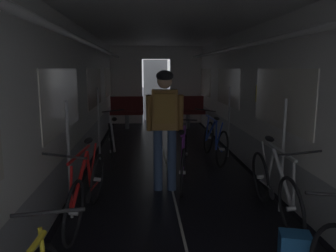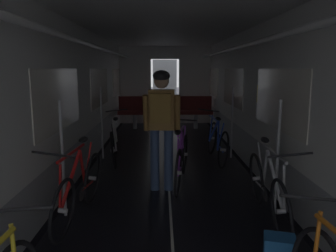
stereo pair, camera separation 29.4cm
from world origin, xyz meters
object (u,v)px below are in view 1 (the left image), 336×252
(bicycle_purple_in_aisle, at_px, (184,159))
(backpack_on_floor, at_px, (294,252))
(bicycle_red, at_px, (87,190))
(bench_seat_far_right, at_px, (188,109))
(person_cyclist_aisle, at_px, (165,118))
(bicycle_white, at_px, (112,142))
(bicycle_silver, at_px, (274,187))
(bicycle_blue, at_px, (214,141))
(bench_seat_far_left, at_px, (127,109))

(bicycle_purple_in_aisle, xyz_separation_m, backpack_on_floor, (0.70, -2.30, -0.21))
(bicycle_red, relative_size, bicycle_purple_in_aisle, 1.01)
(bicycle_purple_in_aisle, bearing_deg, bench_seat_far_right, 81.82)
(bicycle_red, xyz_separation_m, person_cyclist_aisle, (0.96, 0.93, 0.69))
(bicycle_white, distance_m, bicycle_silver, 3.33)
(bench_seat_far_right, xyz_separation_m, person_cyclist_aisle, (-1.01, -5.15, 0.50))
(bicycle_blue, bearing_deg, bicycle_red, -128.77)
(bench_seat_far_right, bearing_deg, bicycle_silver, -87.94)
(bicycle_silver, height_order, bicycle_red, bicycle_red)
(bench_seat_far_left, xyz_separation_m, bicycle_silver, (2.02, -6.13, -0.19))
(bench_seat_far_left, relative_size, bicycle_blue, 0.58)
(bench_seat_far_right, xyz_separation_m, backpack_on_floor, (0.00, -7.18, -0.40))
(bench_seat_far_left, bearing_deg, bicycle_purple_in_aisle, -77.30)
(bench_seat_far_left, height_order, bicycle_purple_in_aisle, bench_seat_far_left)
(bench_seat_far_left, xyz_separation_m, person_cyclist_aisle, (0.79, -5.15, 0.50))
(bench_seat_far_left, distance_m, bench_seat_far_right, 1.80)
(person_cyclist_aisle, xyz_separation_m, backpack_on_floor, (1.01, -2.03, -0.90))
(bicycle_silver, bearing_deg, bicycle_blue, 93.69)
(bench_seat_far_right, height_order, bicycle_silver, bench_seat_far_right)
(bicycle_blue, height_order, person_cyclist_aisle, person_cyclist_aisle)
(backpack_on_floor, bearing_deg, bicycle_blue, 89.17)
(bench_seat_far_right, xyz_separation_m, bicycle_blue, (0.06, -3.56, -0.19))
(bench_seat_far_left, bearing_deg, bicycle_white, -91.78)
(bicycle_blue, relative_size, person_cyclist_aisle, 0.98)
(person_cyclist_aisle, bearing_deg, bicycle_purple_in_aisle, 41.35)
(bicycle_blue, bearing_deg, bicycle_purple_in_aisle, -119.92)
(bench_seat_far_right, height_order, bicycle_white, bench_seat_far_right)
(bench_seat_far_left, height_order, bicycle_white, bench_seat_far_left)
(bicycle_silver, bearing_deg, bicycle_purple_in_aisle, 126.28)
(bench_seat_far_left, relative_size, bicycle_silver, 0.58)
(bicycle_blue, distance_m, person_cyclist_aisle, 2.03)
(bench_seat_far_left, xyz_separation_m, bicycle_red, (-0.16, -6.08, -0.19))
(bench_seat_far_right, xyz_separation_m, bicycle_white, (-1.91, -3.58, -0.19))
(bench_seat_far_right, height_order, person_cyclist_aisle, person_cyclist_aisle)
(bicycle_purple_in_aisle, bearing_deg, person_cyclist_aisle, -138.65)
(bicycle_blue, bearing_deg, bench_seat_far_right, 90.89)
(bench_seat_far_right, bearing_deg, person_cyclist_aisle, -101.06)
(bicycle_white, height_order, bicycle_blue, bicycle_blue)
(bicycle_purple_in_aisle, distance_m, backpack_on_floor, 2.41)
(bicycle_white, bearing_deg, bicycle_silver, -50.18)
(bicycle_white, height_order, bicycle_silver, same)
(bench_seat_far_left, height_order, bench_seat_far_right, same)
(backpack_on_floor, bearing_deg, bicycle_silver, 78.17)
(bicycle_white, bearing_deg, backpack_on_floor, -62.00)
(bench_seat_far_right, bearing_deg, bicycle_blue, -89.11)
(bicycle_white, xyz_separation_m, bicycle_red, (-0.05, -2.50, -0.00))
(bicycle_silver, xyz_separation_m, bicycle_red, (-2.19, 0.06, -0.00))
(bicycle_silver, height_order, bicycle_blue, bicycle_blue)
(bicycle_red, bearing_deg, bicycle_white, 88.78)
(bicycle_silver, distance_m, backpack_on_floor, 1.09)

